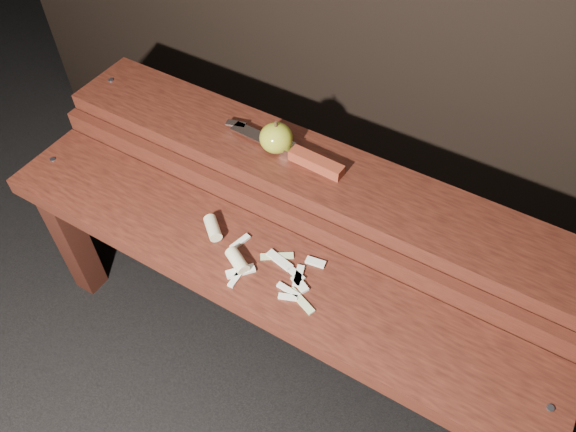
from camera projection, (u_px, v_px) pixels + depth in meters
The scene contains 6 objects.
ground at pixel (276, 345), 1.44m from camera, with size 60.00×60.00×0.00m, color black.
bench_front_tier at pixel (257, 286), 1.14m from camera, with size 1.20×0.20×0.42m.
bench_rear_tier at pixel (313, 195), 1.22m from camera, with size 1.20×0.21×0.50m.
apple at pixel (276, 138), 1.16m from camera, with size 0.07×0.07×0.08m.
knife at pixel (301, 156), 1.15m from camera, with size 0.29×0.05×0.03m.
apple_scraps at pixel (245, 255), 1.09m from camera, with size 0.30×0.14×0.03m.
Camera 1 is at (0.38, -0.57, 1.31)m, focal length 35.00 mm.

